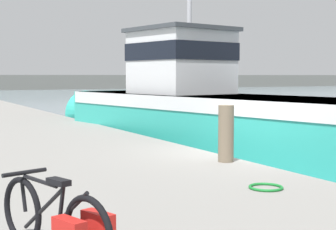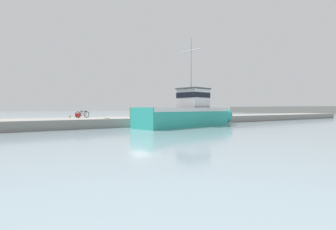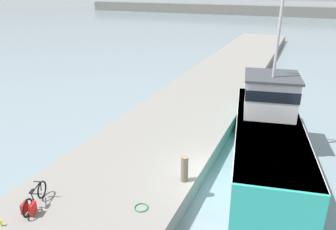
# 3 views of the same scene
# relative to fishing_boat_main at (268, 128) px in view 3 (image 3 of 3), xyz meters

# --- Properties ---
(ground_plane) EXTENTS (320.00, 320.00, 0.00)m
(ground_plane) POSITION_rel_fishing_boat_main_xyz_m (-1.40, -4.34, -1.34)
(ground_plane) COLOR gray
(dock_pier) EXTENTS (6.01, 80.00, 0.82)m
(dock_pier) POSITION_rel_fishing_boat_main_xyz_m (-5.01, -4.34, -0.93)
(dock_pier) COLOR gray
(dock_pier) RESTS_ON ground_plane
(fishing_boat_main) EXTENTS (4.86, 12.91, 8.76)m
(fishing_boat_main) POSITION_rel_fishing_boat_main_xyz_m (0.00, 0.00, 0.00)
(fishing_boat_main) COLOR teal
(fishing_boat_main) RESTS_ON ground_plane
(bicycle_touring) EXTENTS (0.73, 1.59, 0.70)m
(bicycle_touring) POSITION_rel_fishing_boat_main_xyz_m (-6.46, -8.69, -0.20)
(bicycle_touring) COLOR black
(bicycle_touring) RESTS_ON dock_pier
(mooring_post) EXTENTS (0.28, 0.28, 1.04)m
(mooring_post) POSITION_rel_fishing_boat_main_xyz_m (-2.41, -5.11, -0.00)
(mooring_post) COLOR #756651
(mooring_post) RESTS_ON dock_pier
(hose_coil) EXTENTS (0.48, 0.48, 0.04)m
(hose_coil) POSITION_rel_fishing_boat_main_xyz_m (-3.17, -7.23, -0.50)
(hose_coil) COLOR #197A2D
(hose_coil) RESTS_ON dock_pier
(water_bottle_by_bike) EXTENTS (0.06, 0.06, 0.23)m
(water_bottle_by_bike) POSITION_rel_fishing_boat_main_xyz_m (-6.80, -9.73, -0.41)
(water_bottle_by_bike) COLOR yellow
(water_bottle_by_bike) RESTS_ON dock_pier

